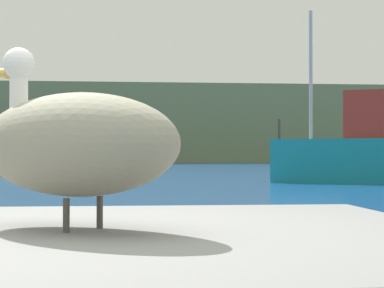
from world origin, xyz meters
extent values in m
cube|color=#6B7A51|center=(0.00, 81.05, 4.65)|extent=(140.00, 14.07, 9.30)
ellipsoid|color=gray|center=(0.10, 0.01, 0.94)|extent=(1.25, 1.22, 0.48)
cylinder|color=white|center=(-0.20, 0.28, 1.16)|extent=(0.09, 0.09, 0.29)
sphere|color=white|center=(-0.20, 0.28, 1.35)|extent=(0.16, 0.16, 0.16)
cylinder|color=#4C4742|center=(0.07, -0.11, 0.63)|extent=(0.03, 0.03, 0.15)
cylinder|color=#4C4742|center=(0.21, 0.05, 0.63)|extent=(0.03, 0.03, 0.15)
cube|color=teal|center=(8.09, 18.07, 0.72)|extent=(6.11, 4.06, 1.43)
cube|color=maroon|center=(8.33, 17.95, 2.21)|extent=(2.22, 1.90, 1.55)
cylinder|color=#B2B2B2|center=(6.47, 18.86, 3.59)|extent=(0.12, 0.12, 4.31)
cylinder|color=#3F382D|center=(5.49, 19.33, 1.78)|extent=(0.10, 0.10, 0.70)
camera|label=1|loc=(0.34, -3.13, 0.89)|focal=63.14mm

